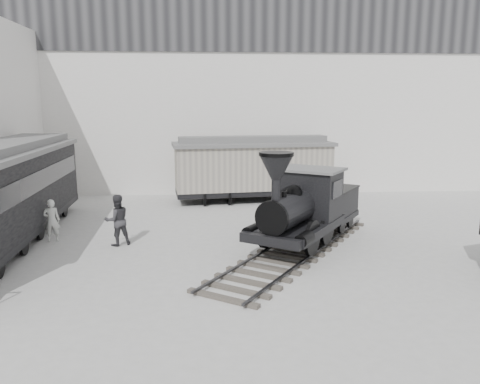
{
  "coord_description": "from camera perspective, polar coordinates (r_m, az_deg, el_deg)",
  "views": [
    {
      "loc": [
        -1.75,
        -13.07,
        5.14
      ],
      "look_at": [
        -0.67,
        3.62,
        2.0
      ],
      "focal_mm": 35.0,
      "sensor_mm": 36.0,
      "label": 1
    }
  ],
  "objects": [
    {
      "name": "ground",
      "position": [
        14.15,
        3.73,
        -10.69
      ],
      "size": [
        90.0,
        90.0,
        0.0
      ],
      "primitive_type": "plane",
      "color": "#9E9E9B"
    },
    {
      "name": "north_wall",
      "position": [
        28.11,
        -0.12,
        11.47
      ],
      "size": [
        34.0,
        2.51,
        11.0
      ],
      "color": "silver",
      "rests_on": "ground"
    },
    {
      "name": "locomotive",
      "position": [
        17.14,
        7.85,
        -2.34
      ],
      "size": [
        7.48,
        9.64,
        3.58
      ],
      "rotation": [
        0.0,
        0.0,
        -0.59
      ],
      "color": "#3F3730",
      "rests_on": "ground"
    },
    {
      "name": "boxcar",
      "position": [
        25.14,
        1.6,
        3.06
      ],
      "size": [
        8.78,
        3.68,
        3.49
      ],
      "rotation": [
        0.0,
        0.0,
        0.12
      ],
      "color": "black",
      "rests_on": "ground"
    },
    {
      "name": "passenger_coach",
      "position": [
        19.2,
        -26.87,
        -0.15
      ],
      "size": [
        3.48,
        13.19,
        3.49
      ],
      "rotation": [
        0.0,
        0.0,
        0.05
      ],
      "color": "black",
      "rests_on": "ground"
    },
    {
      "name": "visitor_a",
      "position": [
        19.09,
        -21.98,
        -3.24
      ],
      "size": [
        0.67,
        0.52,
        1.64
      ],
      "primitive_type": "imported",
      "rotation": [
        0.0,
        0.0,
        3.37
      ],
      "color": "silver",
      "rests_on": "ground"
    },
    {
      "name": "visitor_b",
      "position": [
        17.8,
        -14.75,
        -3.33
      ],
      "size": [
        1.16,
        1.07,
        1.91
      ],
      "primitive_type": "imported",
      "rotation": [
        0.0,
        0.0,
        3.63
      ],
      "color": "#313034",
      "rests_on": "ground"
    }
  ]
}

